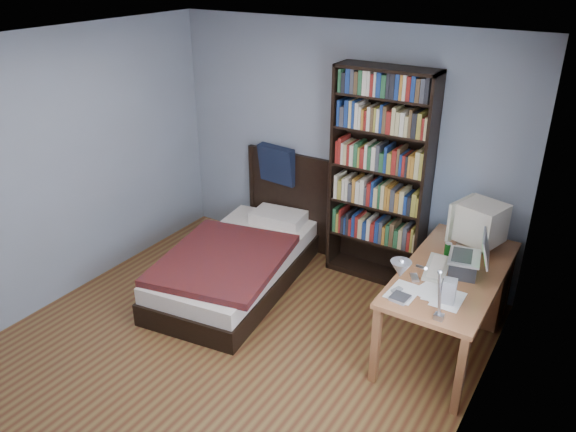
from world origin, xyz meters
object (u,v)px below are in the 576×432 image
(laptop, at_px, (466,263))
(soda_can, at_px, (448,249))
(crt_monitor, at_px, (479,223))
(bed, at_px, (242,258))
(speaker, at_px, (449,291))
(bookshelf, at_px, (380,179))
(desk, at_px, (463,279))
(keyboard, at_px, (437,268))
(desk_lamp, at_px, (408,275))

(laptop, distance_m, soda_can, 0.33)
(crt_monitor, xyz_separation_m, bed, (-2.12, -0.56, -0.71))
(speaker, distance_m, bed, 2.29)
(speaker, height_order, bookshelf, bookshelf)
(laptop, bearing_deg, bookshelf, 145.32)
(bookshelf, distance_m, bed, 1.59)
(soda_can, bearing_deg, desk, 58.56)
(crt_monitor, distance_m, speaker, 0.97)
(desk, relative_size, speaker, 8.29)
(keyboard, distance_m, soda_can, 0.30)
(bookshelf, bearing_deg, bed, -143.64)
(desk, xyz_separation_m, speaker, (0.10, -0.91, 0.41))
(desk, bearing_deg, desk_lamp, -90.58)
(desk, height_order, bed, bed)
(keyboard, bearing_deg, laptop, 4.33)
(bookshelf, bearing_deg, laptop, -34.68)
(desk, xyz_separation_m, laptop, (0.09, -0.45, 0.42))
(desk, distance_m, laptop, 0.62)
(speaker, relative_size, bed, 0.09)
(desk_lamp, xyz_separation_m, speaker, (0.12, 0.63, -0.43))
(desk_lamp, height_order, bed, desk_lamp)
(bookshelf, bearing_deg, keyboard, -42.52)
(crt_monitor, xyz_separation_m, soda_can, (-0.16, -0.25, -0.19))
(desk_lamp, distance_m, speaker, 0.78)
(soda_can, distance_m, bed, 2.05)
(keyboard, relative_size, bookshelf, 0.20)
(desk_lamp, distance_m, soda_can, 1.42)
(speaker, relative_size, bookshelf, 0.09)
(desk_lamp, height_order, bookshelf, bookshelf)
(desk_lamp, height_order, speaker, desk_lamp)
(soda_can, bearing_deg, bed, -171.16)
(desk, bearing_deg, keyboard, -103.25)
(desk, xyz_separation_m, bookshelf, (-0.99, 0.30, 0.66))
(keyboard, bearing_deg, desk_lamp, -93.52)
(desk, relative_size, bookshelf, 0.74)
(laptop, height_order, soda_can, laptop)
(crt_monitor, distance_m, bookshelf, 1.06)
(crt_monitor, distance_m, desk_lamp, 1.62)
(laptop, xyz_separation_m, bookshelf, (-1.08, 0.75, 0.24))
(speaker, xyz_separation_m, soda_can, (-0.22, 0.71, -0.04))
(soda_can, bearing_deg, speaker, -72.37)
(laptop, height_order, desk_lamp, desk_lamp)
(crt_monitor, relative_size, desk_lamp, 0.70)
(laptop, height_order, bookshelf, bookshelf)
(desk, height_order, laptop, laptop)
(laptop, distance_m, bookshelf, 1.33)
(crt_monitor, xyz_separation_m, keyboard, (-0.16, -0.55, -0.22))
(crt_monitor, height_order, laptop, crt_monitor)
(desk, relative_size, keyboard, 3.62)
(desk_lamp, bearing_deg, crt_monitor, 87.98)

